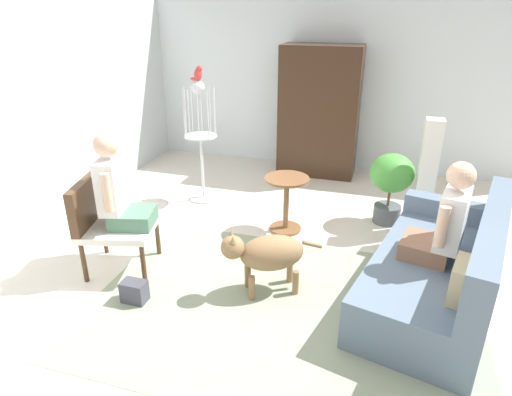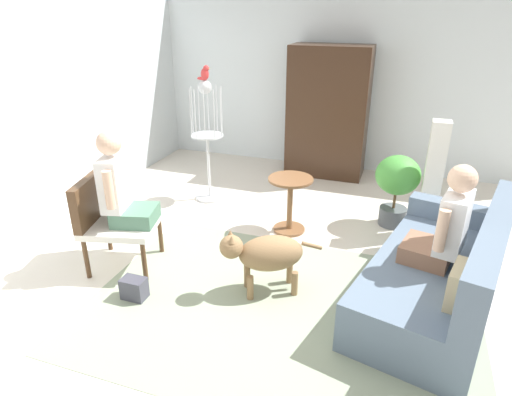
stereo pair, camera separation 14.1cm
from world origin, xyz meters
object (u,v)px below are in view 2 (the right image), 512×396
object	(u,v)px
round_end_table	(290,200)
bird_cage_stand	(208,142)
person_on_armchair	(120,186)
person_on_couch	(446,226)
parrot	(205,73)
handbag	(134,288)
dog	(266,253)
potted_plant	(397,182)
armoire_cabinet	(328,112)
couch	(443,276)
column_lamp	(432,181)
armchair	(108,215)

from	to	relation	value
round_end_table	bird_cage_stand	world-z (taller)	bird_cage_stand
person_on_armchair	person_on_couch	bearing A→B (deg)	5.51
parrot	handbag	xyz separation A→B (m)	(0.28, -2.14, -1.47)
dog	potted_plant	bearing A→B (deg)	60.34
parrot	armoire_cabinet	xyz separation A→B (m)	(1.20, 1.41, -0.66)
person_on_couch	parrot	size ratio (longest dim) A/B	4.82
bird_cage_stand	potted_plant	bearing A→B (deg)	-0.07
couch	column_lamp	size ratio (longest dim) A/B	1.61
dog	bird_cage_stand	world-z (taller)	bird_cage_stand
round_end_table	person_on_armchair	bearing A→B (deg)	-137.18
person_on_couch	round_end_table	xyz separation A→B (m)	(-1.46, 0.91, -0.38)
couch	potted_plant	xyz separation A→B (m)	(-0.45, 1.42, 0.22)
couch	dog	size ratio (longest dim) A/B	2.55
dog	parrot	size ratio (longest dim) A/B	4.59
person_on_armchair	bird_cage_stand	distance (m)	1.70
column_lamp	dog	bearing A→B (deg)	-130.01
couch	armoire_cabinet	bearing A→B (deg)	117.91
couch	bird_cage_stand	size ratio (longest dim) A/B	1.36
dog	parrot	distance (m)	2.43
person_on_armchair	parrot	size ratio (longest dim) A/B	4.98
bird_cage_stand	armchair	bearing A→B (deg)	-96.91
round_end_table	column_lamp	xyz separation A→B (m)	(1.41, 0.39, 0.26)
couch	round_end_table	world-z (taller)	couch
person_on_armchair	handbag	xyz separation A→B (m)	(0.35, -0.45, -0.71)
armoire_cabinet	bird_cage_stand	bearing A→B (deg)	-130.74
person_on_armchair	round_end_table	size ratio (longest dim) A/B	1.39
couch	potted_plant	world-z (taller)	couch
person_on_armchair	dog	world-z (taller)	person_on_armchair
column_lamp	bird_cage_stand	bearing A→B (deg)	177.10
potted_plant	handbag	world-z (taller)	potted_plant
column_lamp	armchair	bearing A→B (deg)	-150.40
dog	handbag	xyz separation A→B (m)	(-1.02, -0.46, -0.28)
person_on_couch	potted_plant	size ratio (longest dim) A/B	1.02
person_on_couch	armoire_cabinet	distance (m)	3.19
armchair	round_end_table	distance (m)	1.86
round_end_table	armchair	bearing A→B (deg)	-139.39
round_end_table	handbag	world-z (taller)	round_end_table
bird_cage_stand	round_end_table	bearing A→B (deg)	-23.62
armoire_cabinet	handbag	size ratio (longest dim) A/B	8.81
couch	person_on_couch	bearing A→B (deg)	-165.88
dog	handbag	distance (m)	1.15
armchair	column_lamp	xyz separation A→B (m)	(2.81, 1.60, 0.11)
round_end_table	person_on_couch	bearing A→B (deg)	-31.83
couch	person_on_couch	xyz separation A→B (m)	(-0.05, -0.01, 0.45)
armchair	armoire_cabinet	size ratio (longest dim) A/B	0.48
person_on_armchair	bird_cage_stand	bearing A→B (deg)	87.78
column_lamp	armoire_cabinet	xyz separation A→B (m)	(-1.39, 1.54, 0.28)
column_lamp	parrot	bearing A→B (deg)	177.09
person_on_couch	couch	bearing A→B (deg)	14.12
armchair	couch	bearing A→B (deg)	6.08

